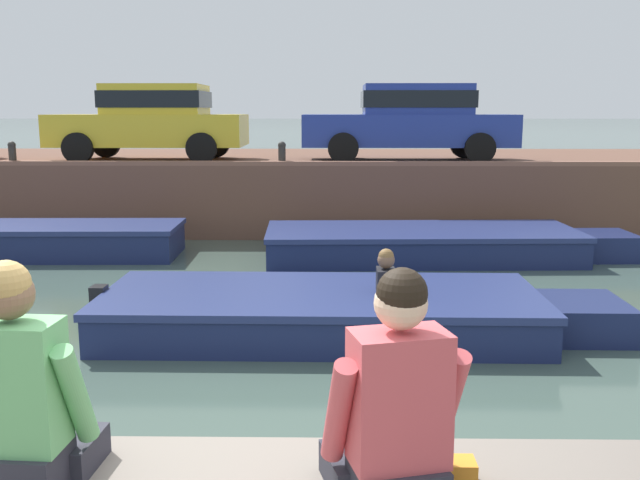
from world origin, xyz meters
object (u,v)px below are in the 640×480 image
boat_moored_west_navy (40,240)px  motorboat_passing (342,312)px  person_seated_left (23,402)px  mooring_bollard_mid (282,152)px  car_left_inner_yellow (153,119)px  boat_moored_central_navy (436,244)px  mooring_bollard_west (12,152)px  bottle_drink (411,463)px  person_seated_right (394,416)px  car_centre_blue (411,119)px

boat_moored_west_navy → motorboat_passing: 6.52m
motorboat_passing → person_seated_left: bearing=-105.4°
mooring_bollard_mid → person_seated_left: size_ratio=0.46×
car_left_inner_yellow → boat_moored_central_navy: bearing=-30.2°
mooring_bollard_west → bottle_drink: (6.42, -10.85, -0.64)m
motorboat_passing → car_left_inner_yellow: (-3.80, 7.20, 2.02)m
mooring_bollard_mid → bottle_drink: (1.26, -10.85, -0.64)m
motorboat_passing → boat_moored_west_navy: bearing=140.6°
motorboat_passing → mooring_bollard_west: 8.73m
mooring_bollard_west → person_seated_right: 12.70m
mooring_bollard_mid → person_seated_left: (-0.30, -10.90, -0.37)m
car_centre_blue → person_seated_right: (-1.39, -12.23, -0.97)m
mooring_bollard_west → mooring_bollard_mid: bearing=0.0°
boat_moored_central_navy → mooring_bollard_west: bearing=166.2°
car_left_inner_yellow → mooring_bollard_west: size_ratio=8.79×
person_seated_left → person_seated_right: size_ratio=1.00×
mooring_bollard_mid → person_seated_right: person_seated_right is taller
car_left_inner_yellow → bottle_drink: car_left_inner_yellow is taller
motorboat_passing → car_left_inner_yellow: car_left_inner_yellow is taller
car_left_inner_yellow → person_seated_left: 12.41m
car_centre_blue → person_seated_left: car_centre_blue is taller
boat_moored_west_navy → motorboat_passing: size_ratio=0.87×
car_left_inner_yellow → person_seated_left: size_ratio=4.05×
car_left_inner_yellow → mooring_bollard_mid: bearing=-24.2°
boat_moored_west_navy → mooring_bollard_mid: 4.60m
car_centre_blue → mooring_bollard_west: size_ratio=9.63×
mooring_bollard_west → bottle_drink: bearing=-59.4°
mooring_bollard_mid → motorboat_passing: bearing=-80.0°
person_seated_right → mooring_bollard_mid: bearing=96.1°
boat_moored_west_navy → mooring_bollard_west: mooring_bollard_west is taller
motorboat_passing → person_seated_right: 5.14m
car_left_inner_yellow → car_centre_blue: size_ratio=0.91×
car_left_inner_yellow → car_centre_blue: same height
person_seated_right → bottle_drink: bearing=61.5°
motorboat_passing → car_centre_blue: car_centre_blue is taller
boat_moored_west_navy → person_seated_left: (3.68, -9.07, 1.01)m
car_centre_blue → person_seated_left: size_ratio=4.44×
mooring_bollard_mid → person_seated_left: bearing=-91.6°
boat_moored_central_navy → person_seated_left: person_seated_left is taller
person_seated_left → boat_moored_central_navy: bearing=71.6°
car_centre_blue → bottle_drink: car_centre_blue is taller
boat_moored_central_navy → motorboat_passing: 4.37m
car_left_inner_yellow → mooring_bollard_west: bearing=-152.9°
motorboat_passing → bottle_drink: bearing=-87.5°
person_seated_left → mooring_bollard_west: bearing=114.0°
mooring_bollard_west → person_seated_left: size_ratio=0.46×
car_left_inner_yellow → car_centre_blue: (5.31, -0.00, 0.00)m
boat_moored_west_navy → person_seated_right: 10.58m
boat_moored_west_navy → boat_moored_central_navy: size_ratio=0.83×
car_centre_blue → mooring_bollard_mid: 2.91m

